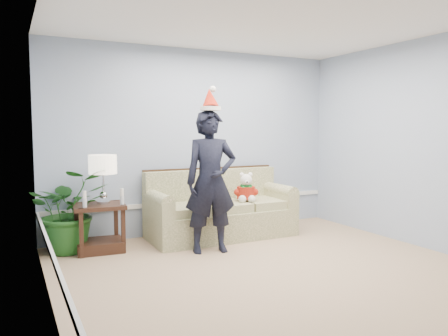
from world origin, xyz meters
name	(u,v)px	position (x,y,z in m)	size (l,w,h in m)	color
room_shell	(298,148)	(0.00, 0.00, 1.35)	(4.54, 5.04, 2.74)	tan
wainscot_trim	(148,227)	(-1.18, 1.18, 0.45)	(4.49, 4.99, 0.06)	white
sofa	(220,212)	(0.15, 2.07, 0.34)	(2.06, 0.88, 0.97)	#4E5E2C
side_table	(100,233)	(-1.54, 2.03, 0.23)	(0.66, 0.57, 0.60)	#3B2215
table_lamp	(103,166)	(-1.48, 2.04, 1.07)	(0.35, 0.35, 0.61)	silver
candle_pair	(104,198)	(-1.51, 1.88, 0.69)	(0.50, 0.05, 0.20)	silver
houseplant	(70,210)	(-1.87, 2.18, 0.53)	(0.95, 0.82, 1.05)	#1C521A
man	(211,182)	(-0.30, 1.39, 0.88)	(0.64, 0.42, 1.77)	black
santa_hat	(210,100)	(-0.30, 1.41, 1.89)	(0.30, 0.33, 0.30)	silver
teddy_bear	(246,191)	(0.48, 1.88, 0.66)	(0.33, 0.33, 0.42)	silver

